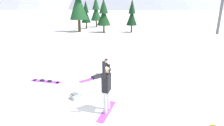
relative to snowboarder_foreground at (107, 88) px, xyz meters
The scene contains 10 objects.
ground_plane 1.51m from the snowboarder_foreground, 152.71° to the right, with size 800.00×800.00×0.00m, color white.
snowboarder_foreground is the anchor object (origin of this frame).
snowboarder_midground 3.65m from the snowboarder_foreground, 109.01° to the left, with size 1.39×1.61×0.98m.
loose_snowboard_far_spare 4.35m from the snowboarder_foreground, 153.74° to the left, with size 1.71×0.33×0.09m.
backpack_grey 1.88m from the snowboarder_foreground, 157.54° to the left, with size 0.50×0.54×0.26m.
pine_tree_young 26.75m from the snowboarder_foreground, 110.21° to the left, with size 1.89×1.89×5.11m.
pine_tree_short 20.59m from the snowboarder_foreground, 96.69° to the left, with size 1.49×1.49×4.48m.
pine_tree_leaning 20.31m from the snowboarder_foreground, 107.50° to the left, with size 1.92×1.92×4.54m.
pine_tree_slender 21.63m from the snowboarder_foreground, 116.87° to the left, with size 2.54×2.54×7.86m.
pine_tree_tall 24.90m from the snowboarder_foreground, 113.95° to the left, with size 1.51×1.51×4.34m.
Camera 1 is at (2.79, -5.32, 3.82)m, focal length 30.07 mm.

